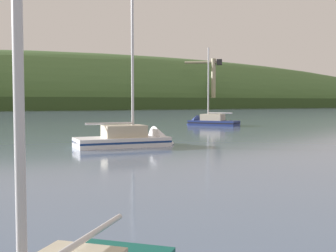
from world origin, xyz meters
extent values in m
ellipsoid|color=#476B38|center=(68.13, 228.52, 0.00)|extent=(478.95, 103.19, 55.02)
cube|color=#4C4C51|center=(98.53, 188.95, 1.00)|extent=(6.66, 6.66, 2.00)
cylinder|color=#BCB293|center=(98.53, 188.95, 12.81)|extent=(2.16, 2.16, 21.63)
cylinder|color=#BCB293|center=(93.63, 192.59, 21.90)|extent=(12.96, 10.06, 1.19)
cube|color=#333338|center=(100.73, 187.31, 21.90)|extent=(3.77, 3.89, 2.60)
cube|color=white|center=(-0.73, 45.31, 0.08)|extent=(6.72, 3.15, 1.20)
cone|color=white|center=(2.55, 45.12, 0.08)|extent=(1.79, 2.76, 2.67)
cube|color=navy|center=(-0.73, 45.31, 0.37)|extent=(6.73, 3.18, 0.14)
cube|color=#BCB299|center=(-0.57, 45.30, 1.10)|extent=(3.06, 2.06, 0.85)
cylinder|color=silver|center=(0.09, 45.26, 5.74)|extent=(0.19, 0.19, 10.12)
cylinder|color=silver|center=(-1.64, 45.36, 1.68)|extent=(3.46, 0.35, 0.16)
cylinder|color=silver|center=(-9.67, 22.87, 1.13)|extent=(2.04, 2.13, 0.10)
cube|color=navy|center=(19.69, 65.15, 0.05)|extent=(5.96, 6.90, 1.26)
cone|color=navy|center=(17.83, 67.82, 0.05)|extent=(3.07, 2.83, 2.61)
cube|color=black|center=(19.69, 65.15, 0.38)|extent=(5.98, 6.92, 0.14)
cube|color=#BCB299|center=(19.60, 65.28, 1.12)|extent=(3.19, 3.46, 0.86)
cylinder|color=silver|center=(19.23, 65.82, 5.57)|extent=(0.19, 0.19, 9.76)
cylinder|color=silver|center=(20.21, 64.41, 1.70)|extent=(2.08, 2.89, 0.15)
camera|label=1|loc=(-11.30, 16.68, 3.21)|focal=45.58mm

